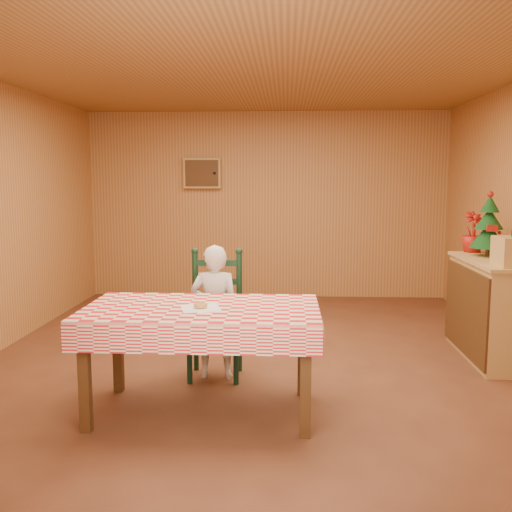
# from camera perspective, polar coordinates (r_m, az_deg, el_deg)

# --- Properties ---
(ground) EXTENTS (6.00, 6.00, 0.00)m
(ground) POSITION_cam_1_polar(r_m,az_deg,el_deg) (5.32, -0.12, -10.48)
(ground) COLOR brown
(ground) RESTS_ON ground
(cabin_walls) EXTENTS (5.10, 6.05, 2.65)m
(cabin_walls) POSITION_cam_1_polar(r_m,az_deg,el_deg) (5.60, 0.16, 9.37)
(cabin_walls) COLOR #BE8144
(cabin_walls) RESTS_ON ground
(dining_table) EXTENTS (1.66, 0.96, 0.77)m
(dining_table) POSITION_cam_1_polar(r_m,az_deg,el_deg) (4.05, -5.44, -6.20)
(dining_table) COLOR #503115
(dining_table) RESTS_ON ground
(ladder_chair) EXTENTS (0.44, 0.40, 1.08)m
(ladder_chair) POSITION_cam_1_polar(r_m,az_deg,el_deg) (4.85, -4.04, -6.11)
(ladder_chair) COLOR black
(ladder_chair) RESTS_ON ground
(seated_child) EXTENTS (0.41, 0.27, 1.12)m
(seated_child) POSITION_cam_1_polar(r_m,az_deg,el_deg) (4.78, -4.13, -5.59)
(seated_child) COLOR silver
(seated_child) RESTS_ON ground
(napkin) EXTENTS (0.32, 0.32, 0.00)m
(napkin) POSITION_cam_1_polar(r_m,az_deg,el_deg) (3.98, -5.56, -5.20)
(napkin) COLOR white
(napkin) RESTS_ON dining_table
(donut) EXTENTS (0.11, 0.11, 0.03)m
(donut) POSITION_cam_1_polar(r_m,az_deg,el_deg) (3.98, -5.57, -4.94)
(donut) COLOR #C38C46
(donut) RESTS_ON napkin
(shelf_unit) EXTENTS (0.54, 1.24, 0.93)m
(shelf_unit) POSITION_cam_1_polar(r_m,az_deg,el_deg) (5.73, 22.62, -4.94)
(shelf_unit) COLOR tan
(shelf_unit) RESTS_ON ground
(christmas_tree) EXTENTS (0.34, 0.34, 0.62)m
(christmas_tree) POSITION_cam_1_polar(r_m,az_deg,el_deg) (5.86, 22.26, 2.72)
(christmas_tree) COLOR #503115
(christmas_tree) RESTS_ON shelf_unit
(flower_arrangement) EXTENTS (0.29, 0.29, 0.41)m
(flower_arrangement) POSITION_cam_1_polar(r_m,az_deg,el_deg) (6.13, 20.87, 2.26)
(flower_arrangement) COLOR #A3170F
(flower_arrangement) RESTS_ON shelf_unit
(storage_bin) EXTENTS (0.52, 0.52, 0.40)m
(storage_bin) POSITION_cam_1_polar(r_m,az_deg,el_deg) (5.80, 22.31, -7.45)
(storage_bin) COLOR black
(storage_bin) RESTS_ON ground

